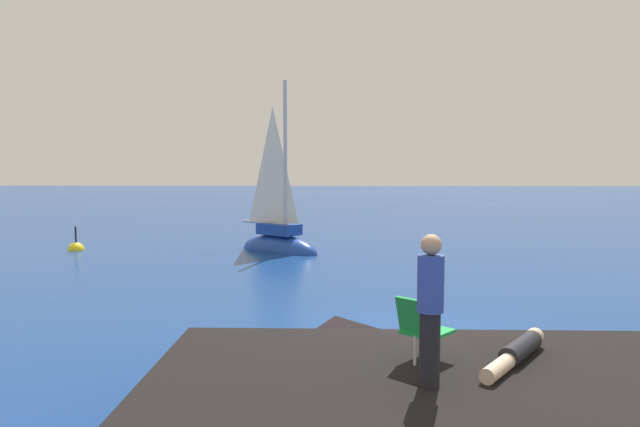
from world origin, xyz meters
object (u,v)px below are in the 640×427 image
person_standing (430,306)px  beach_chair (422,326)px  marker_buoy (76,250)px  sailboat_near (279,241)px  person_sunbather (517,352)px

person_standing → beach_chair: (0.03, 0.74, -0.42)m
marker_buoy → beach_chair: bearing=-52.6°
person_standing → marker_buoy: 17.55m
sailboat_near → person_sunbather: size_ratio=4.33×
person_sunbather → beach_chair: beach_chair is taller
person_sunbather → marker_buoy: size_ratio=1.33×
person_sunbather → sailboat_near: bearing=-126.9°
sailboat_near → person_sunbather: sailboat_near is taller
sailboat_near → beach_chair: (3.03, -13.42, 0.74)m
sailboat_near → person_standing: bearing=-40.1°
sailboat_near → beach_chair: 13.78m
person_sunbather → marker_buoy: (-11.42, 13.35, -0.76)m
sailboat_near → person_standing: sailboat_near is taller
person_standing → person_sunbather: bearing=131.4°
sailboat_near → beach_chair: sailboat_near is taller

